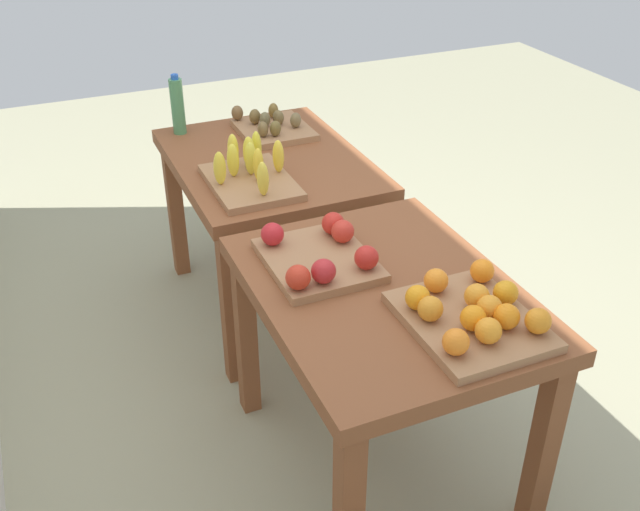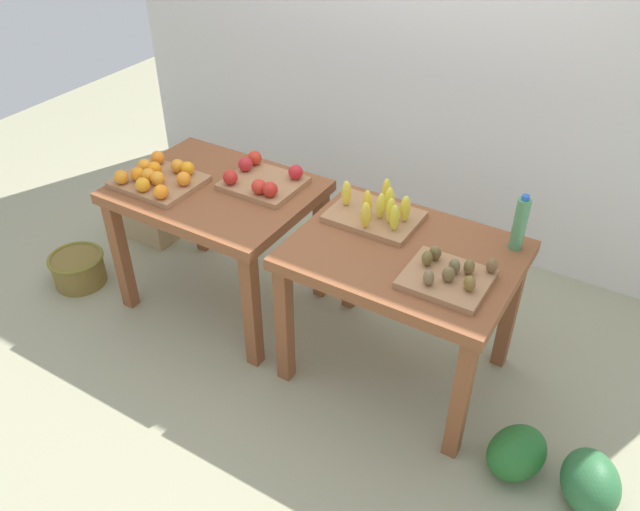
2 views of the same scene
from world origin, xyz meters
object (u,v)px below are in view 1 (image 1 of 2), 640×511
(orange_bin, at_px, (472,313))
(water_bottle, at_px, (178,106))
(banana_crate, at_px, (250,173))
(kiwi_bin, at_px, (272,127))
(display_table_left, at_px, (384,317))
(display_table_right, at_px, (268,181))
(watermelon_pile, at_px, (265,195))
(apple_bin, at_px, (320,255))

(orange_bin, height_order, water_bottle, water_bottle)
(banana_crate, bearing_deg, kiwi_bin, -29.17)
(display_table_left, distance_m, display_table_right, 1.12)
(banana_crate, distance_m, watermelon_pile, 1.40)
(orange_bin, height_order, watermelon_pile, orange_bin)
(display_table_left, distance_m, watermelon_pile, 2.11)
(orange_bin, xyz_separation_m, apple_bin, (0.48, 0.28, -0.00))
(banana_crate, bearing_deg, apple_bin, -178.71)
(orange_bin, distance_m, watermelon_pile, 2.41)
(apple_bin, relative_size, kiwi_bin, 1.12)
(watermelon_pile, bearing_deg, banana_crate, 158.93)
(banana_crate, bearing_deg, watermelon_pile, -21.07)
(kiwi_bin, xyz_separation_m, water_bottle, (0.17, 0.40, 0.10))
(apple_bin, bearing_deg, display_table_left, -145.74)
(water_bottle, bearing_deg, kiwi_bin, -113.26)
(display_table_left, bearing_deg, apple_bin, 34.26)
(display_table_right, bearing_deg, display_table_left, 180.00)
(banana_crate, height_order, kiwi_bin, banana_crate)
(kiwi_bin, bearing_deg, banana_crate, 150.83)
(orange_bin, bearing_deg, water_bottle, 12.94)
(display_table_right, relative_size, watermelon_pile, 1.60)
(display_table_right, distance_m, watermelon_pile, 1.09)
(display_table_left, xyz_separation_m, watermelon_pile, (2.02, -0.28, -0.54))
(display_table_left, relative_size, watermelon_pile, 1.60)
(orange_bin, xyz_separation_m, water_bottle, (1.83, 0.42, 0.09))
(display_table_right, bearing_deg, watermelon_pile, -17.25)
(orange_bin, distance_m, apple_bin, 0.56)
(apple_bin, bearing_deg, watermelon_pile, -13.06)
(orange_bin, relative_size, banana_crate, 1.00)
(display_table_right, xyz_separation_m, banana_crate, (-0.23, 0.16, 0.16))
(orange_bin, height_order, kiwi_bin, orange_bin)
(orange_bin, relative_size, watermelon_pile, 0.68)
(apple_bin, height_order, water_bottle, water_bottle)
(apple_bin, bearing_deg, orange_bin, -150.19)
(display_table_left, bearing_deg, orange_bin, -153.78)
(display_table_left, relative_size, apple_bin, 2.58)
(display_table_right, xyz_separation_m, apple_bin, (-0.91, 0.14, 0.15))
(orange_bin, bearing_deg, banana_crate, 14.09)
(display_table_left, bearing_deg, watermelon_pile, -7.89)
(display_table_right, relative_size, kiwi_bin, 2.89)
(display_table_left, height_order, water_bottle, water_bottle)
(kiwi_bin, bearing_deg, water_bottle, 66.74)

